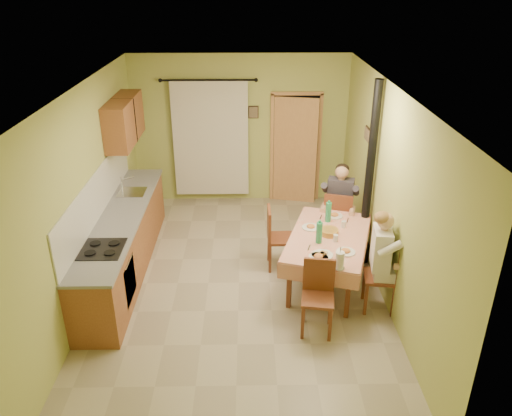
{
  "coord_description": "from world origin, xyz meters",
  "views": [
    {
      "loc": [
        0.14,
        -6.09,
        4.08
      ],
      "look_at": [
        0.25,
        0.1,
        1.15
      ],
      "focal_mm": 35.0,
      "sensor_mm": 36.0,
      "label": 1
    }
  ],
  "objects_px": {
    "man_right": "(384,250)",
    "dining_table": "(327,259)",
    "chair_near": "(317,311)",
    "stove_flue": "(367,200)",
    "chair_far": "(337,231)",
    "chair_left": "(280,249)",
    "man_far": "(340,198)",
    "chair_right": "(380,289)"
  },
  "relations": [
    {
      "from": "man_right",
      "to": "dining_table",
      "type": "bearing_deg",
      "value": 52.22
    },
    {
      "from": "chair_near",
      "to": "stove_flue",
      "type": "bearing_deg",
      "value": -110.12
    },
    {
      "from": "chair_far",
      "to": "stove_flue",
      "type": "bearing_deg",
      "value": -36.41
    },
    {
      "from": "dining_table",
      "to": "man_right",
      "type": "xyz_separation_m",
      "value": [
        0.6,
        -0.61,
        0.5
      ]
    },
    {
      "from": "chair_left",
      "to": "man_far",
      "type": "relative_size",
      "value": 0.7
    },
    {
      "from": "dining_table",
      "to": "chair_left",
      "type": "xyz_separation_m",
      "value": [
        -0.64,
        0.45,
        -0.09
      ]
    },
    {
      "from": "chair_left",
      "to": "chair_far",
      "type": "bearing_deg",
      "value": 119.99
    },
    {
      "from": "man_right",
      "to": "chair_right",
      "type": "bearing_deg",
      "value": -90.0
    },
    {
      "from": "chair_right",
      "to": "stove_flue",
      "type": "relative_size",
      "value": 0.35
    },
    {
      "from": "man_far",
      "to": "chair_left",
      "type": "bearing_deg",
      "value": -132.66
    },
    {
      "from": "chair_near",
      "to": "chair_right",
      "type": "xyz_separation_m",
      "value": [
        0.89,
        0.46,
        0.0
      ]
    },
    {
      "from": "dining_table",
      "to": "chair_near",
      "type": "bearing_deg",
      "value": -87.32
    },
    {
      "from": "chair_left",
      "to": "dining_table",
      "type": "bearing_deg",
      "value": 54.14
    },
    {
      "from": "chair_left",
      "to": "stove_flue",
      "type": "bearing_deg",
      "value": 96.14
    },
    {
      "from": "chair_right",
      "to": "dining_table",
      "type": "bearing_deg",
      "value": 52.77
    },
    {
      "from": "dining_table",
      "to": "chair_near",
      "type": "relative_size",
      "value": 2.08
    },
    {
      "from": "chair_far",
      "to": "man_right",
      "type": "bearing_deg",
      "value": -64.16
    },
    {
      "from": "chair_right",
      "to": "chair_left",
      "type": "bearing_deg",
      "value": 57.44
    },
    {
      "from": "chair_far",
      "to": "man_far",
      "type": "bearing_deg",
      "value": 90.0
    },
    {
      "from": "chair_near",
      "to": "man_far",
      "type": "xyz_separation_m",
      "value": [
        0.6,
        2.11,
        0.59
      ]
    },
    {
      "from": "man_right",
      "to": "chair_near",
      "type": "bearing_deg",
      "value": 125.26
    },
    {
      "from": "dining_table",
      "to": "chair_right",
      "type": "bearing_deg",
      "value": -27.86
    },
    {
      "from": "chair_near",
      "to": "man_right",
      "type": "bearing_deg",
      "value": -143.91
    },
    {
      "from": "man_right",
      "to": "chair_left",
      "type": "bearing_deg",
      "value": 57.18
    },
    {
      "from": "chair_left",
      "to": "man_right",
      "type": "distance_m",
      "value": 1.74
    },
    {
      "from": "chair_left",
      "to": "man_far",
      "type": "height_order",
      "value": "man_far"
    },
    {
      "from": "chair_far",
      "to": "chair_near",
      "type": "bearing_deg",
      "value": -89.83
    },
    {
      "from": "chair_right",
      "to": "man_right",
      "type": "distance_m",
      "value": 0.59
    },
    {
      "from": "chair_near",
      "to": "chair_left",
      "type": "height_order",
      "value": "chair_left"
    },
    {
      "from": "chair_left",
      "to": "stove_flue",
      "type": "xyz_separation_m",
      "value": [
        1.28,
        0.16,
        0.73
      ]
    },
    {
      "from": "man_far",
      "to": "man_right",
      "type": "relative_size",
      "value": 1.0
    },
    {
      "from": "dining_table",
      "to": "man_right",
      "type": "relative_size",
      "value": 1.41
    },
    {
      "from": "man_right",
      "to": "stove_flue",
      "type": "distance_m",
      "value": 1.23
    },
    {
      "from": "chair_far",
      "to": "man_right",
      "type": "distance_m",
      "value": 1.76
    },
    {
      "from": "chair_near",
      "to": "man_right",
      "type": "distance_m",
      "value": 1.15
    },
    {
      "from": "chair_right",
      "to": "man_far",
      "type": "bearing_deg",
      "value": 17.72
    },
    {
      "from": "dining_table",
      "to": "chair_right",
      "type": "distance_m",
      "value": 0.88
    },
    {
      "from": "chair_near",
      "to": "chair_right",
      "type": "height_order",
      "value": "chair_right"
    },
    {
      "from": "chair_near",
      "to": "dining_table",
      "type": "bearing_deg",
      "value": -95.87
    },
    {
      "from": "man_far",
      "to": "stove_flue",
      "type": "bearing_deg",
      "value": -37.7
    },
    {
      "from": "dining_table",
      "to": "chair_right",
      "type": "xyz_separation_m",
      "value": [
        0.62,
        -0.62,
        -0.09
      ]
    },
    {
      "from": "stove_flue",
      "to": "chair_left",
      "type": "bearing_deg",
      "value": -173.06
    }
  ]
}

